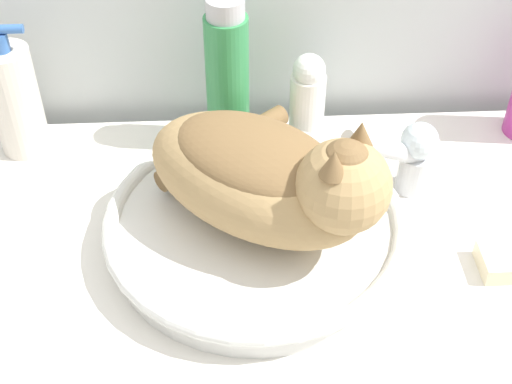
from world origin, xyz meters
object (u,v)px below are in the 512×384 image
object	(u,v)px
soap_pump_bottle	(15,100)
deodorant_stick	(307,99)
shampoo_bottle_tall	(227,77)
cat	(268,174)
faucet	(409,154)

from	to	relation	value
soap_pump_bottle	deodorant_stick	bearing A→B (deg)	0.00
soap_pump_bottle	shampoo_bottle_tall	xyz separation A→B (m)	(0.29, 0.00, 0.03)
cat	faucet	world-z (taller)	cat
soap_pump_bottle	deodorant_stick	xyz separation A→B (m)	(0.40, 0.00, -0.01)
faucet	deodorant_stick	size ratio (longest dim) A/B	0.99
cat	deodorant_stick	size ratio (longest dim) A/B	2.45
cat	shampoo_bottle_tall	xyz separation A→B (m)	(-0.04, 0.22, -0.01)
faucet	shampoo_bottle_tall	distance (m)	0.26
soap_pump_bottle	deodorant_stick	distance (m)	0.40
shampoo_bottle_tall	soap_pump_bottle	bearing A→B (deg)	180.00
cat	deodorant_stick	world-z (taller)	cat
faucet	soap_pump_bottle	size ratio (longest dim) A/B	0.71
soap_pump_bottle	deodorant_stick	size ratio (longest dim) A/B	1.40
soap_pump_bottle	shampoo_bottle_tall	size ratio (longest dim) A/B	0.87
cat	faucet	xyz separation A→B (m)	(0.19, 0.09, -0.05)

